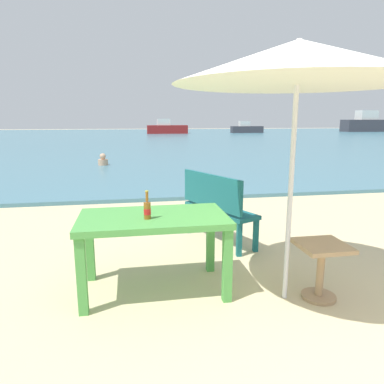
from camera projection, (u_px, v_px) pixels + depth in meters
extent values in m
plane|color=beige|center=(358.00, 353.00, 2.54)|extent=(120.00, 120.00, 0.00)
cube|color=teal|center=(147.00, 137.00, 31.45)|extent=(120.00, 50.00, 0.08)
cube|color=#4C9E47|center=(153.00, 219.00, 3.34)|extent=(1.40, 0.80, 0.06)
cube|color=#4C9E47|center=(82.00, 276.00, 2.98)|extent=(0.08, 0.08, 0.70)
cube|color=#4C9E47|center=(227.00, 266.00, 3.20)|extent=(0.08, 0.08, 0.70)
cube|color=#4C9E47|center=(90.00, 248.00, 3.64)|extent=(0.08, 0.08, 0.70)
cube|color=#4C9E47|center=(210.00, 241.00, 3.86)|extent=(0.08, 0.08, 0.70)
cylinder|color=brown|center=(147.00, 211.00, 3.21)|extent=(0.06, 0.06, 0.16)
cone|color=brown|center=(147.00, 202.00, 3.19)|extent=(0.06, 0.06, 0.03)
cylinder|color=brown|center=(147.00, 196.00, 3.18)|extent=(0.03, 0.03, 0.09)
cylinder|color=red|center=(147.00, 211.00, 3.21)|extent=(0.07, 0.07, 0.05)
cylinder|color=gold|center=(147.00, 191.00, 3.17)|extent=(0.03, 0.03, 0.01)
cylinder|color=silver|center=(291.00, 178.00, 3.10)|extent=(0.04, 0.04, 2.30)
cone|color=silver|center=(298.00, 62.00, 2.90)|extent=(2.10, 2.10, 0.36)
cube|color=tan|center=(322.00, 246.00, 3.22)|extent=(0.44, 0.44, 0.04)
cylinder|color=tan|center=(320.00, 273.00, 3.27)|extent=(0.07, 0.07, 0.50)
cylinder|color=tan|center=(318.00, 296.00, 3.32)|extent=(0.32, 0.32, 0.03)
cube|color=#196066|center=(220.00, 210.00, 4.77)|extent=(0.82, 1.24, 0.05)
cube|color=#196066|center=(211.00, 191.00, 4.62)|extent=(0.53, 1.11, 0.44)
cube|color=#196066|center=(256.00, 235.00, 4.45)|extent=(0.06, 0.06, 0.42)
cube|color=#196066|center=(204.00, 216.00, 5.34)|extent=(0.06, 0.06, 0.42)
cube|color=#196066|center=(239.00, 240.00, 4.29)|extent=(0.06, 0.06, 0.42)
cube|color=#196066|center=(189.00, 219.00, 5.18)|extent=(0.06, 0.06, 0.42)
cylinder|color=tan|center=(103.00, 162.00, 12.26)|extent=(0.34, 0.34, 0.20)
sphere|color=tan|center=(103.00, 156.00, 12.22)|extent=(0.21, 0.21, 0.21)
cube|color=#38383F|center=(370.00, 126.00, 44.84)|extent=(7.29, 1.99, 1.49)
cube|color=silver|center=(367.00, 115.00, 44.46)|extent=(2.32, 1.49, 1.16)
cube|color=#38383F|center=(247.00, 130.00, 40.83)|extent=(3.71, 1.01, 0.76)
cube|color=silver|center=(244.00, 124.00, 40.63)|extent=(1.18, 0.76, 0.59)
cube|color=maroon|center=(167.00, 129.00, 38.69)|extent=(4.42, 1.20, 0.90)
cube|color=silver|center=(164.00, 122.00, 38.46)|extent=(1.40, 0.90, 0.70)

